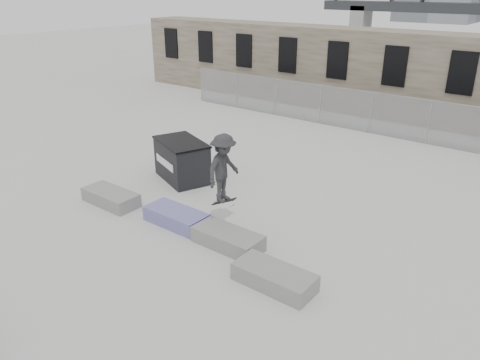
# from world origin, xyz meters

# --- Properties ---
(ground) EXTENTS (120.00, 120.00, 0.00)m
(ground) POSITION_xyz_m (0.00, 0.00, 0.00)
(ground) COLOR beige
(ground) RESTS_ON ground
(stone_wall) EXTENTS (36.00, 2.58, 4.50)m
(stone_wall) POSITION_xyz_m (0.00, 16.24, 2.26)
(stone_wall) COLOR #645B4A
(stone_wall) RESTS_ON ground
(chainlink_fence) EXTENTS (22.06, 0.06, 2.02)m
(chainlink_fence) POSITION_xyz_m (-0.00, 12.50, 1.04)
(chainlink_fence) COLOR gray
(chainlink_fence) RESTS_ON ground
(planter_far_left) EXTENTS (2.00, 0.90, 0.45)m
(planter_far_left) POSITION_xyz_m (-3.44, -0.30, 0.25)
(planter_far_left) COLOR gray
(planter_far_left) RESTS_ON ground
(planter_center_left) EXTENTS (2.00, 0.90, 0.45)m
(planter_center_left) POSITION_xyz_m (-0.72, 0.02, 0.25)
(planter_center_left) COLOR #3D39AC
(planter_center_left) RESTS_ON ground
(planter_center_right) EXTENTS (2.00, 0.90, 0.45)m
(planter_center_right) POSITION_xyz_m (1.33, -0.03, 0.25)
(planter_center_right) COLOR gray
(planter_center_right) RESTS_ON ground
(planter_offset) EXTENTS (2.00, 0.90, 0.45)m
(planter_offset) POSITION_xyz_m (3.39, -0.77, 0.25)
(planter_offset) COLOR gray
(planter_offset) RESTS_ON ground
(dumpster) EXTENTS (2.60, 2.10, 1.48)m
(dumpster) POSITION_xyz_m (-3.08, 2.70, 0.75)
(dumpster) COLOR black
(dumpster) RESTS_ON ground
(skateboarder) EXTENTS (0.84, 1.33, 2.18)m
(skateboarder) POSITION_xyz_m (0.79, 0.48, 2.03)
(skateboarder) COLOR #2A2A2D
(skateboarder) RESTS_ON ground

